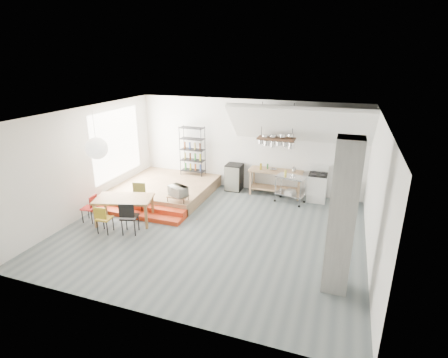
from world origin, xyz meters
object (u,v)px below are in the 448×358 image
at_px(stove, 317,187).
at_px(rolling_cart, 291,185).
at_px(mini_fridge, 234,177).
at_px(dining_table, 124,200).

relative_size(stove, rolling_cart, 1.16).
height_order(stove, mini_fridge, stove).
relative_size(dining_table, rolling_cart, 1.76).
xyz_separation_m(dining_table, rolling_cart, (4.26, 3.03, -0.09)).
relative_size(stove, mini_fridge, 1.24).
distance_m(dining_table, rolling_cart, 5.23).
relative_size(dining_table, mini_fridge, 1.88).
xyz_separation_m(stove, rolling_cart, (-0.81, -0.46, 0.11)).
bearing_deg(rolling_cart, stove, 43.26).
relative_size(stove, dining_table, 0.66).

